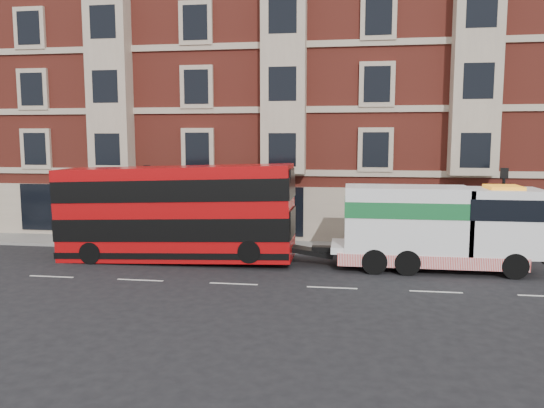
{
  "coord_description": "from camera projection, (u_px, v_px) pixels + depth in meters",
  "views": [
    {
      "loc": [
        4.57,
        -20.62,
        5.87
      ],
      "look_at": [
        1.01,
        4.0,
        2.82
      ],
      "focal_mm": 35.0,
      "sensor_mm": 36.0,
      "label": 1
    }
  ],
  "objects": [
    {
      "name": "ground",
      "position": [
        234.0,
        284.0,
        21.62
      ],
      "size": [
        120.0,
        120.0,
        0.0
      ],
      "primitive_type": "plane",
      "color": "black",
      "rests_on": "ground"
    },
    {
      "name": "sidewalk",
      "position": [
        263.0,
        246.0,
        28.98
      ],
      "size": [
        90.0,
        3.0,
        0.15
      ],
      "primitive_type": "cube",
      "color": "slate",
      "rests_on": "ground"
    },
    {
      "name": "victorian_terrace",
      "position": [
        288.0,
        75.0,
        35.06
      ],
      "size": [
        45.0,
        12.0,
        20.4
      ],
      "color": "maroon",
      "rests_on": "ground"
    },
    {
      "name": "lamp_post_west",
      "position": [
        148.0,
        199.0,
        28.24
      ],
      "size": [
        0.35,
        0.15,
        4.35
      ],
      "color": "black",
      "rests_on": "sidewalk"
    },
    {
      "name": "lamp_post_east",
      "position": [
        503.0,
        205.0,
        25.68
      ],
      "size": [
        0.35,
        0.15,
        4.35
      ],
      "color": "black",
      "rests_on": "sidewalk"
    },
    {
      "name": "double_decker_bus",
      "position": [
        175.0,
        212.0,
        25.4
      ],
      "size": [
        11.3,
        2.59,
        4.57
      ],
      "color": "#AB090B",
      "rests_on": "ground"
    },
    {
      "name": "tow_truck",
      "position": [
        434.0,
        226.0,
        23.74
      ],
      "size": [
        9.05,
        2.67,
        3.77
      ],
      "color": "white",
      "rests_on": "ground"
    },
    {
      "name": "pedestrian",
      "position": [
        160.0,
        227.0,
        29.34
      ],
      "size": [
        0.65,
        0.44,
        1.76
      ],
      "primitive_type": "imported",
      "rotation": [
        0.0,
        0.0,
        0.03
      ],
      "color": "black",
      "rests_on": "sidewalk"
    }
  ]
}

